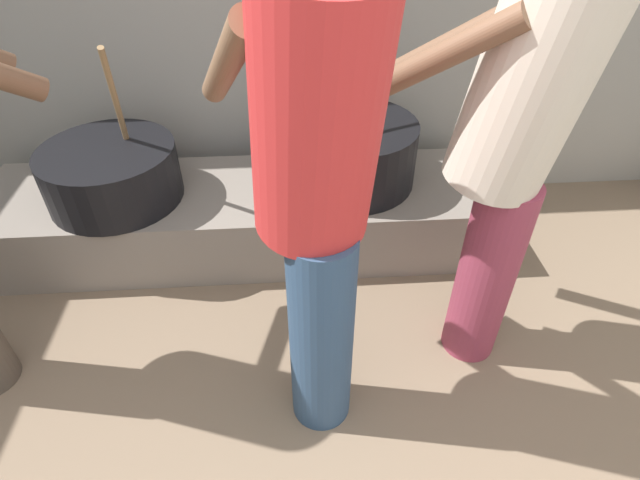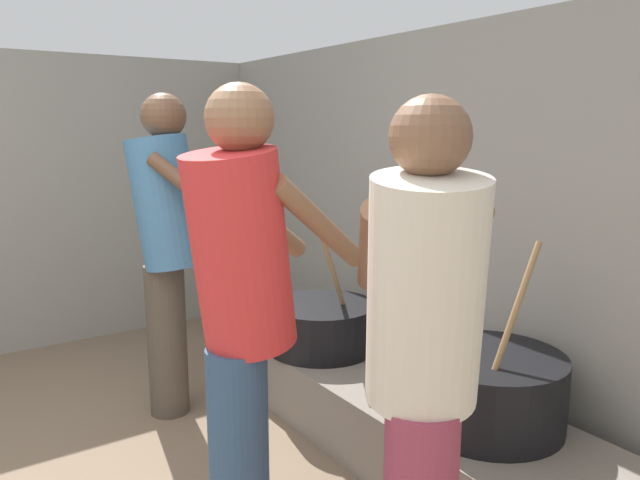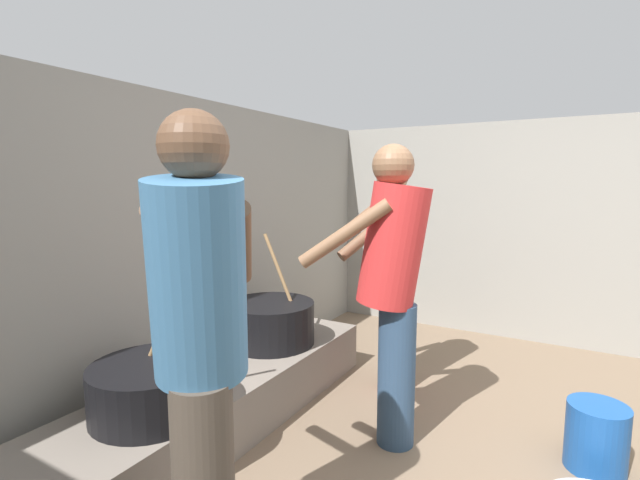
{
  "view_description": "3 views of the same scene",
  "coord_description": "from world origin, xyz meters",
  "px_view_note": "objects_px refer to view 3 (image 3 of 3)",
  "views": [
    {
      "loc": [
        0.18,
        0.01,
        1.58
      ],
      "look_at": [
        0.26,
        1.2,
        0.6
      ],
      "focal_mm": 27.91,
      "sensor_mm": 36.0,
      "label": 1
    },
    {
      "loc": [
        1.92,
        0.2,
        1.47
      ],
      "look_at": [
        0.01,
        1.5,
        1.04
      ],
      "focal_mm": 33.97,
      "sensor_mm": 36.0,
      "label": 2
    },
    {
      "loc": [
        -1.95,
        0.2,
        1.41
      ],
      "look_at": [
        0.18,
        1.44,
        1.1
      ],
      "focal_mm": 25.4,
      "sensor_mm": 36.0,
      "label": 3
    }
  ],
  "objects_px": {
    "cooking_pot_secondary": "(152,388)",
    "bucket_blue_plastic": "(596,437)",
    "cook_in_cream_shirt": "(391,263)",
    "cook_in_red_shirt": "(392,277)",
    "cook_in_blue_shirt": "(200,333)",
    "cooking_pot_main": "(271,322)"
  },
  "relations": [
    {
      "from": "cooking_pot_main",
      "to": "cook_in_blue_shirt",
      "type": "bearing_deg",
      "value": -151.59
    },
    {
      "from": "cooking_pot_main",
      "to": "cook_in_red_shirt",
      "type": "bearing_deg",
      "value": -102.76
    },
    {
      "from": "cook_in_cream_shirt",
      "to": "cook_in_blue_shirt",
      "type": "relative_size",
      "value": 0.95
    },
    {
      "from": "cooking_pot_secondary",
      "to": "cook_in_blue_shirt",
      "type": "height_order",
      "value": "cook_in_blue_shirt"
    },
    {
      "from": "cooking_pot_secondary",
      "to": "cook_in_red_shirt",
      "type": "height_order",
      "value": "cook_in_red_shirt"
    },
    {
      "from": "cooking_pot_secondary",
      "to": "cook_in_cream_shirt",
      "type": "bearing_deg",
      "value": -24.33
    },
    {
      "from": "cooking_pot_secondary",
      "to": "cook_in_red_shirt",
      "type": "distance_m",
      "value": 1.3
    },
    {
      "from": "cooking_pot_secondary",
      "to": "bucket_blue_plastic",
      "type": "distance_m",
      "value": 2.18
    },
    {
      "from": "cooking_pot_secondary",
      "to": "cook_in_blue_shirt",
      "type": "relative_size",
      "value": 0.43
    },
    {
      "from": "cooking_pot_main",
      "to": "cooking_pot_secondary",
      "type": "distance_m",
      "value": 1.05
    },
    {
      "from": "cooking_pot_secondary",
      "to": "cook_in_cream_shirt",
      "type": "distance_m",
      "value": 1.62
    },
    {
      "from": "cook_in_cream_shirt",
      "to": "cook_in_red_shirt",
      "type": "distance_m",
      "value": 0.63
    },
    {
      "from": "cook_in_blue_shirt",
      "to": "bucket_blue_plastic",
      "type": "distance_m",
      "value": 2.03
    },
    {
      "from": "cooking_pot_secondary",
      "to": "bucket_blue_plastic",
      "type": "relative_size",
      "value": 2.1
    },
    {
      "from": "cooking_pot_main",
      "to": "bucket_blue_plastic",
      "type": "xyz_separation_m",
      "value": [
        0.08,
        -1.92,
        -0.3
      ]
    },
    {
      "from": "cooking_pot_main",
      "to": "bucket_blue_plastic",
      "type": "relative_size",
      "value": 2.22
    },
    {
      "from": "cooking_pot_main",
      "to": "cooking_pot_secondary",
      "type": "height_order",
      "value": "cooking_pot_main"
    },
    {
      "from": "cook_in_red_shirt",
      "to": "cook_in_blue_shirt",
      "type": "bearing_deg",
      "value": 170.85
    },
    {
      "from": "cooking_pot_secondary",
      "to": "cook_in_blue_shirt",
      "type": "distance_m",
      "value": 0.91
    },
    {
      "from": "cook_in_blue_shirt",
      "to": "cook_in_cream_shirt",
      "type": "bearing_deg",
      "value": 1.27
    },
    {
      "from": "cooking_pot_secondary",
      "to": "cook_in_red_shirt",
      "type": "relative_size",
      "value": 0.43
    },
    {
      "from": "cooking_pot_main",
      "to": "cook_in_cream_shirt",
      "type": "bearing_deg",
      "value": -62.6
    }
  ]
}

